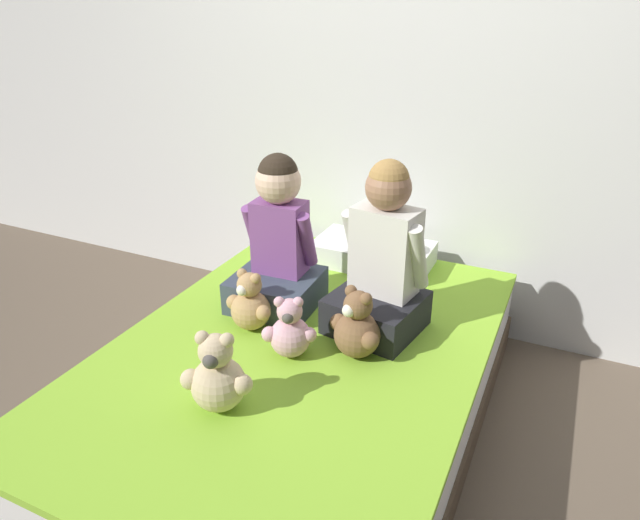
{
  "coord_description": "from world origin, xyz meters",
  "views": [
    {
      "loc": [
        0.86,
        -1.64,
        1.63
      ],
      "look_at": [
        0.0,
        0.18,
        0.69
      ],
      "focal_mm": 32.0,
      "sensor_mm": 36.0,
      "label": 1
    }
  ],
  "objects_px": {
    "child_on_left": "(278,244)",
    "teddy_bear_held_by_left_child": "(250,305)",
    "bed": "(301,387)",
    "teddy_bear_at_foot_of_bed": "(218,377)",
    "teddy_bear_held_by_right_child": "(357,328)",
    "child_on_right": "(382,263)",
    "pillow_at_headboard": "(373,253)",
    "teddy_bear_between_children": "(289,331)"
  },
  "relations": [
    {
      "from": "bed",
      "to": "pillow_at_headboard",
      "type": "relative_size",
      "value": 3.47
    },
    {
      "from": "child_on_left",
      "to": "pillow_at_headboard",
      "type": "relative_size",
      "value": 1.15
    },
    {
      "from": "bed",
      "to": "child_on_right",
      "type": "relative_size",
      "value": 2.9
    },
    {
      "from": "bed",
      "to": "teddy_bear_between_children",
      "type": "bearing_deg",
      "value": -92.17
    },
    {
      "from": "teddy_bear_between_children",
      "to": "teddy_bear_held_by_left_child",
      "type": "bearing_deg",
      "value": 133.21
    },
    {
      "from": "teddy_bear_at_foot_of_bed",
      "to": "teddy_bear_held_by_left_child",
      "type": "bearing_deg",
      "value": 93.38
    },
    {
      "from": "child_on_left",
      "to": "child_on_right",
      "type": "distance_m",
      "value": 0.46
    },
    {
      "from": "bed",
      "to": "teddy_bear_held_by_left_child",
      "type": "bearing_deg",
      "value": 174.25
    },
    {
      "from": "bed",
      "to": "teddy_bear_held_by_right_child",
      "type": "relative_size",
      "value": 7.2
    },
    {
      "from": "child_on_right",
      "to": "teddy_bear_between_children",
      "type": "height_order",
      "value": "child_on_right"
    },
    {
      "from": "child_on_right",
      "to": "teddy_bear_at_foot_of_bed",
      "type": "distance_m",
      "value": 0.78
    },
    {
      "from": "bed",
      "to": "teddy_bear_between_children",
      "type": "relative_size",
      "value": 8.19
    },
    {
      "from": "teddy_bear_held_by_right_child",
      "to": "teddy_bear_at_foot_of_bed",
      "type": "relative_size",
      "value": 0.97
    },
    {
      "from": "teddy_bear_at_foot_of_bed",
      "to": "teddy_bear_between_children",
      "type": "bearing_deg",
      "value": 63.68
    },
    {
      "from": "child_on_left",
      "to": "pillow_at_headboard",
      "type": "xyz_separation_m",
      "value": [
        0.23,
        0.54,
        -0.22
      ]
    },
    {
      "from": "child_on_left",
      "to": "teddy_bear_held_by_left_child",
      "type": "height_order",
      "value": "child_on_left"
    },
    {
      "from": "bed",
      "to": "teddy_bear_at_foot_of_bed",
      "type": "relative_size",
      "value": 7.0
    },
    {
      "from": "bed",
      "to": "teddy_bear_between_children",
      "type": "distance_m",
      "value": 0.32
    },
    {
      "from": "child_on_left",
      "to": "teddy_bear_between_children",
      "type": "distance_m",
      "value": 0.44
    },
    {
      "from": "teddy_bear_at_foot_of_bed",
      "to": "pillow_at_headboard",
      "type": "height_order",
      "value": "teddy_bear_at_foot_of_bed"
    },
    {
      "from": "teddy_bear_between_children",
      "to": "pillow_at_headboard",
      "type": "height_order",
      "value": "teddy_bear_between_children"
    },
    {
      "from": "bed",
      "to": "child_on_right",
      "type": "distance_m",
      "value": 0.6
    },
    {
      "from": "teddy_bear_held_by_right_child",
      "to": "child_on_right",
      "type": "bearing_deg",
      "value": 112.99
    },
    {
      "from": "bed",
      "to": "teddy_bear_held_by_left_child",
      "type": "xyz_separation_m",
      "value": [
        -0.23,
        0.02,
        0.31
      ]
    },
    {
      "from": "child_on_left",
      "to": "teddy_bear_held_by_left_child",
      "type": "relative_size",
      "value": 2.58
    },
    {
      "from": "teddy_bear_between_children",
      "to": "child_on_left",
      "type": "bearing_deg",
      "value": 100.91
    },
    {
      "from": "teddy_bear_at_foot_of_bed",
      "to": "pillow_at_headboard",
      "type": "xyz_separation_m",
      "value": [
        0.07,
        1.24,
        -0.06
      ]
    },
    {
      "from": "bed",
      "to": "pillow_at_headboard",
      "type": "height_order",
      "value": "pillow_at_headboard"
    },
    {
      "from": "teddy_bear_held_by_left_child",
      "to": "teddy_bear_at_foot_of_bed",
      "type": "height_order",
      "value": "teddy_bear_at_foot_of_bed"
    },
    {
      "from": "child_on_left",
      "to": "child_on_right",
      "type": "relative_size",
      "value": 0.96
    },
    {
      "from": "bed",
      "to": "teddy_bear_at_foot_of_bed",
      "type": "height_order",
      "value": "teddy_bear_at_foot_of_bed"
    },
    {
      "from": "pillow_at_headboard",
      "to": "teddy_bear_at_foot_of_bed",
      "type": "bearing_deg",
      "value": -93.17
    },
    {
      "from": "bed",
      "to": "teddy_bear_held_by_left_child",
      "type": "relative_size",
      "value": 7.82
    },
    {
      "from": "bed",
      "to": "teddy_bear_at_foot_of_bed",
      "type": "xyz_separation_m",
      "value": [
        -0.07,
        -0.44,
        0.32
      ]
    },
    {
      "from": "child_on_right",
      "to": "teddy_bear_at_foot_of_bed",
      "type": "height_order",
      "value": "child_on_right"
    },
    {
      "from": "teddy_bear_held_by_right_child",
      "to": "teddy_bear_at_foot_of_bed",
      "type": "xyz_separation_m",
      "value": [
        -0.29,
        -0.46,
        0.0
      ]
    },
    {
      "from": "child_on_left",
      "to": "child_on_right",
      "type": "bearing_deg",
      "value": -2.44
    },
    {
      "from": "teddy_bear_held_by_left_child",
      "to": "child_on_left",
      "type": "bearing_deg",
      "value": 100.48
    },
    {
      "from": "child_on_right",
      "to": "bed",
      "type": "bearing_deg",
      "value": -121.53
    },
    {
      "from": "teddy_bear_between_children",
      "to": "teddy_bear_at_foot_of_bed",
      "type": "height_order",
      "value": "teddy_bear_at_foot_of_bed"
    },
    {
      "from": "bed",
      "to": "child_on_right",
      "type": "height_order",
      "value": "child_on_right"
    },
    {
      "from": "teddy_bear_held_by_left_child",
      "to": "teddy_bear_between_children",
      "type": "height_order",
      "value": "teddy_bear_held_by_left_child"
    }
  ]
}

